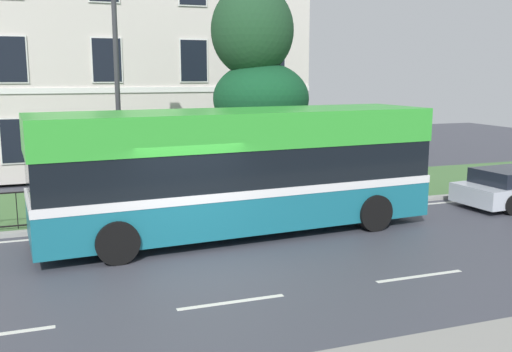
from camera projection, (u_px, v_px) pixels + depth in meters
name	position (u px, v px, depth m)	size (l,w,h in m)	color
ground_plane	(195.00, 258.00, 12.90)	(60.00, 56.00, 0.18)	#3F404B
georgian_townhouse	(56.00, 38.00, 24.56)	(19.94, 9.28, 10.79)	silver
iron_verge_railing	(74.00, 205.00, 15.17)	(14.87, 0.04, 0.97)	black
evergreen_tree	(258.00, 111.00, 18.62)	(3.65, 3.65, 6.98)	#423328
single_decker_bus	(239.00, 169.00, 14.55)	(10.26, 3.24, 3.15)	#18697C
street_lamp_post	(116.00, 56.00, 15.77)	(0.36, 0.24, 7.80)	#333338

